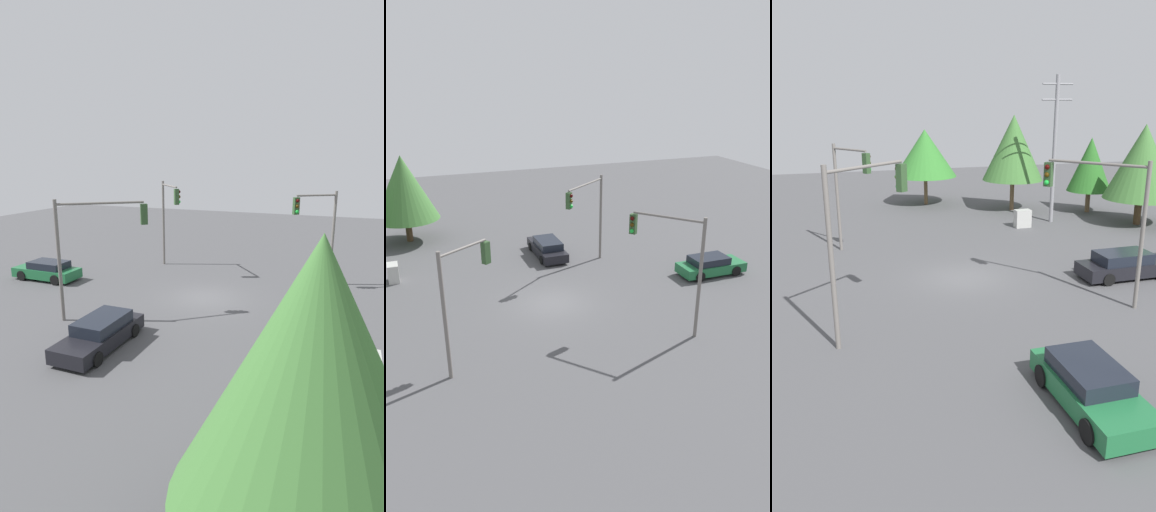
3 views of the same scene
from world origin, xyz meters
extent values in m
plane|color=#4C4C4F|center=(0.00, 0.00, 0.00)|extent=(80.00, 80.00, 0.00)
cube|color=black|center=(-7.73, 2.07, 0.48)|extent=(4.75, 1.78, 0.63)
cube|color=black|center=(-7.49, 2.07, 1.05)|extent=(2.61, 1.56, 0.52)
cylinder|color=black|center=(-9.20, 1.22, 0.30)|extent=(0.61, 0.22, 0.61)
cylinder|color=black|center=(-9.20, 2.91, 0.30)|extent=(0.61, 0.22, 0.61)
cylinder|color=black|center=(-6.26, 1.22, 0.30)|extent=(0.61, 0.22, 0.61)
cylinder|color=black|center=(-6.26, 2.91, 0.30)|extent=(0.61, 0.22, 0.61)
cube|color=#1E6638|center=(-0.45, 11.36, 0.50)|extent=(1.81, 4.52, 0.63)
cube|color=black|center=(-0.45, 11.13, 1.06)|extent=(1.59, 2.49, 0.48)
cylinder|color=black|center=(-1.31, 12.76, 0.34)|extent=(0.22, 0.69, 0.69)
cylinder|color=black|center=(0.41, 12.76, 0.34)|extent=(0.22, 0.69, 0.69)
cylinder|color=black|center=(-1.31, 9.95, 0.34)|extent=(0.22, 0.69, 0.69)
cylinder|color=black|center=(0.41, 9.95, 0.34)|extent=(0.22, 0.69, 0.69)
cylinder|color=slate|center=(6.30, 5.71, 3.22)|extent=(0.18, 0.18, 6.45)
cylinder|color=slate|center=(4.87, 4.53, 6.20)|extent=(2.92, 2.47, 0.12)
cube|color=#2D4C28|center=(3.45, 3.34, 5.57)|extent=(0.44, 0.43, 1.05)
sphere|color=#360503|center=(3.56, 3.20, 5.91)|extent=(0.22, 0.22, 0.22)
sphere|color=#392605|center=(3.56, 3.20, 5.57)|extent=(0.22, 0.22, 0.22)
sphere|color=green|center=(3.56, 3.20, 5.23)|extent=(0.22, 0.22, 0.22)
cylinder|color=slate|center=(5.54, -6.67, 3.05)|extent=(0.18, 0.18, 6.10)
cylinder|color=slate|center=(4.78, -5.57, 5.85)|extent=(1.62, 2.28, 0.12)
cube|color=#2D4C28|center=(4.02, -4.46, 5.22)|extent=(0.42, 0.44, 1.05)
sphere|color=#360503|center=(3.87, -4.56, 5.56)|extent=(0.22, 0.22, 0.22)
sphere|color=#392605|center=(3.87, -4.56, 5.22)|extent=(0.22, 0.22, 0.22)
sphere|color=green|center=(3.87, -4.56, 4.89)|extent=(0.22, 0.22, 0.22)
cylinder|color=slate|center=(-5.89, 5.54, 3.08)|extent=(0.18, 0.18, 6.15)
cylinder|color=slate|center=(-4.55, 3.87, 5.90)|extent=(2.76, 3.42, 0.12)
cube|color=#2D4C28|center=(-3.22, 2.19, 5.28)|extent=(0.43, 0.44, 1.05)
sphere|color=#360503|center=(-3.08, 2.30, 5.61)|extent=(0.22, 0.22, 0.22)
sphere|color=#392605|center=(-3.08, 2.30, 5.28)|extent=(0.22, 0.22, 0.22)
sphere|color=green|center=(-3.08, 2.30, 4.94)|extent=(0.22, 0.22, 0.22)
cube|color=#B2B2AD|center=(-6.73, -8.73, 0.60)|extent=(1.08, 0.68, 1.21)
cone|color=#3D7033|center=(-14.79, -7.26, 4.36)|extent=(5.06, 5.06, 5.03)
camera|label=1|loc=(-21.15, -7.61, 7.95)|focal=28.00mm
camera|label=2|loc=(25.47, -8.08, 13.25)|focal=35.00mm
camera|label=3|loc=(6.47, 22.18, 8.42)|focal=35.00mm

